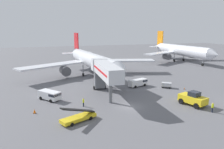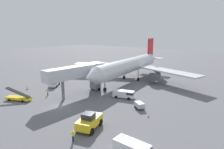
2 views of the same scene
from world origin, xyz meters
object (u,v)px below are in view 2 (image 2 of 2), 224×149
pushback_tug (89,121)px  belt_loader_truck (19,97)px  jet_bridge (80,73)px  service_van_rear_right (133,149)px  service_van_rear_left (124,94)px  safety_cone_alpha (27,88)px  ground_crew_worker_midground (73,135)px  ground_crew_worker_foreground (48,92)px  airplane_at_gate (130,65)px  service_van_near_center (54,83)px  safety_cone_bravo (148,116)px  baggage_cart_far_center (139,105)px

pushback_tug → belt_loader_truck: bearing=-178.8°
jet_bridge → service_van_rear_right: 27.96m
service_van_rear_left → safety_cone_alpha: 27.23m
ground_crew_worker_midground → pushback_tug: bearing=101.4°
ground_crew_worker_foreground → ground_crew_worker_midground: size_ratio=0.91×
ground_crew_worker_foreground → service_van_rear_right: bearing=-14.9°
airplane_at_gate → jet_bridge: 20.48m
airplane_at_gate → jet_bridge: airplane_at_gate is taller
service_van_near_center → safety_cone_alpha: (-2.97, -6.65, -0.71)m
belt_loader_truck → ground_crew_worker_foreground: (2.05, 6.37, 0.14)m
airplane_at_gate → service_van_rear_left: size_ratio=8.27×
safety_cone_alpha → ground_crew_worker_foreground: bearing=3.9°
service_van_rear_left → belt_loader_truck: bearing=-138.0°
jet_bridge → ground_crew_worker_foreground: jet_bridge is taller
belt_loader_truck → safety_cone_bravo: 29.78m
pushback_tug → service_van_rear_right: bearing=-11.9°
baggage_cart_far_center → safety_cone_bravo: 4.37m
ground_crew_worker_foreground → safety_cone_alpha: bearing=-176.1°
ground_crew_worker_midground → safety_cone_bravo: 14.90m
belt_loader_truck → jet_bridge: bearing=56.4°
service_van_near_center → service_van_rear_left: size_ratio=0.97×
service_van_rear_left → baggage_cart_far_center: size_ratio=1.96×
airplane_at_gate → baggage_cart_far_center: bearing=-52.6°
service_van_near_center → safety_cone_bravo: size_ratio=10.92×
service_van_rear_left → safety_cone_bravo: service_van_rear_left is taller
ground_crew_worker_foreground → service_van_rear_left: bearing=31.8°
belt_loader_truck → pushback_tug: bearing=1.2°
jet_bridge → ground_crew_worker_foreground: 9.36m
service_van_rear_right → belt_loader_truck: bearing=177.2°
airplane_at_gate → safety_cone_alpha: airplane_at_gate is taller
jet_bridge → safety_cone_bravo: bearing=-4.5°
safety_cone_bravo → baggage_cart_far_center: bearing=143.0°
airplane_at_gate → ground_crew_worker_midground: bearing=-69.4°
service_van_rear_left → ground_crew_worker_midground: ground_crew_worker_midground is taller
ground_crew_worker_foreground → safety_cone_bravo: (25.87, 3.97, -0.65)m
ground_crew_worker_foreground → airplane_at_gate: bearing=73.6°
baggage_cart_far_center → airplane_at_gate: bearing=127.4°
service_van_near_center → ground_crew_worker_foreground: bearing=-45.9°
ground_crew_worker_foreground → pushback_tug: bearing=-16.2°
pushback_tug → service_van_near_center: size_ratio=1.09×
safety_cone_alpha → belt_loader_truck: bearing=-40.4°
baggage_cart_far_center → ground_crew_worker_foreground: (-22.41, -6.59, 0.15)m
ground_crew_worker_foreground → belt_loader_truck: bearing=-107.8°
baggage_cart_far_center → service_van_near_center: bearing=-178.9°
belt_loader_truck → service_van_rear_left: size_ratio=1.15×
service_van_near_center → airplane_at_gate: bearing=55.9°
service_van_near_center → safety_cone_bravo: (31.73, -2.07, -0.85)m
airplane_at_gate → jet_bridge: size_ratio=2.61×
ground_crew_worker_midground → safety_cone_alpha: size_ratio=2.40×
safety_cone_alpha → safety_cone_bravo: size_ratio=1.61×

